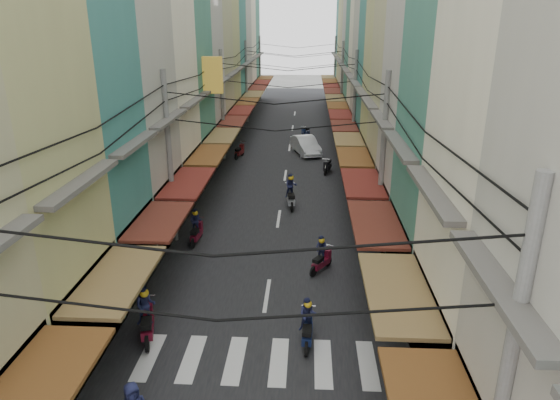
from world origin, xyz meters
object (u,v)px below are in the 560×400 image
(traffic_sign, at_px, (423,268))
(white_car, at_px, (306,154))
(market_umbrella, at_px, (474,281))
(bicycle, at_px, (427,285))

(traffic_sign, bearing_deg, white_car, 100.70)
(white_car, distance_m, market_umbrella, 24.63)
(white_car, xyz_separation_m, bicycle, (5.13, -20.83, 0.00))
(white_car, relative_size, bicycle, 3.50)
(white_car, bearing_deg, market_umbrella, -93.32)
(bicycle, height_order, traffic_sign, traffic_sign)
(white_car, distance_m, bicycle, 21.45)
(market_umbrella, bearing_deg, bicycle, 103.24)
(traffic_sign, bearing_deg, bicycle, 69.08)
(white_car, relative_size, traffic_sign, 1.93)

